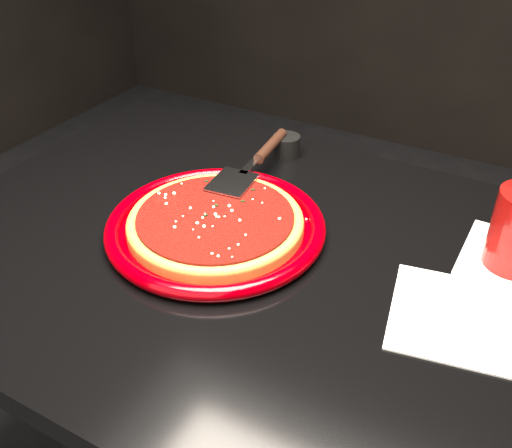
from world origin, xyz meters
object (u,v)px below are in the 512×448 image
at_px(pizza_server, 254,161).
at_px(plate, 216,226).
at_px(table, 274,407).
at_px(ramekin, 286,146).

bearing_deg(pizza_server, plate, -86.99).
relative_size(table, plate, 3.28).
distance_m(table, pizza_server, 0.48).
bearing_deg(ramekin, plate, -85.75).
distance_m(plate, ramekin, 0.31).
distance_m(plate, pizza_server, 0.18).
relative_size(plate, ramekin, 6.50).
height_order(table, plate, plate).
bearing_deg(table, plate, 177.68).
height_order(table, pizza_server, pizza_server).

